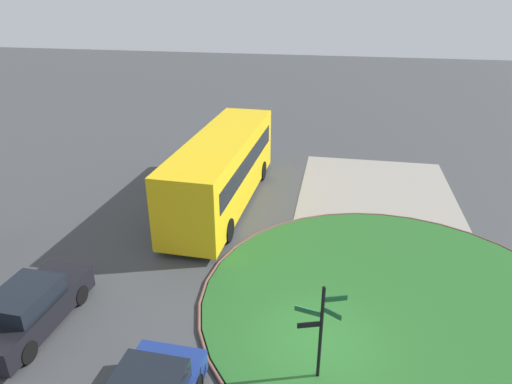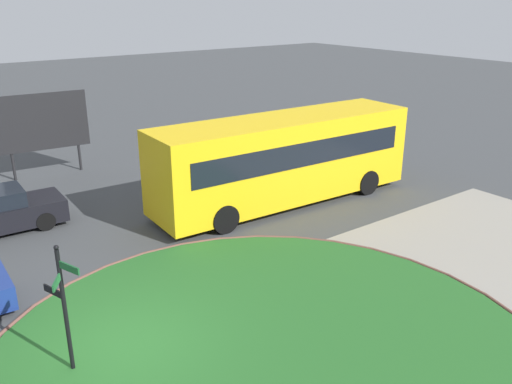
{
  "view_description": "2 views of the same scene",
  "coord_description": "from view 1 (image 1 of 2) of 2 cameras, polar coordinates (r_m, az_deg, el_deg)",
  "views": [
    {
      "loc": [
        -10.41,
        -0.09,
        9.61
      ],
      "look_at": [
        5.13,
        2.83,
        2.39
      ],
      "focal_mm": 31.97,
      "sensor_mm": 36.0,
      "label": 1
    },
    {
      "loc": [
        -3.7,
        -9.96,
        7.55
      ],
      "look_at": [
        5.18,
        2.11,
        2.06
      ],
      "focal_mm": 37.73,
      "sensor_mm": 36.0,
      "label": 2
    }
  ],
  "objects": [
    {
      "name": "signpost_directional",
      "position": [
        12.08,
        8.06,
        -16.36
      ],
      "size": [
        0.52,
        1.29,
        2.99
      ],
      "color": "black",
      "rests_on": "ground"
    },
    {
      "name": "bus_yellow",
      "position": [
        21.28,
        -4.22,
        2.9
      ],
      "size": [
        10.54,
        2.92,
        3.32
      ],
      "rotation": [
        0.0,
        0.0,
        -0.04
      ],
      "color": "yellow",
      "rests_on": "ground"
    },
    {
      "name": "grass_island",
      "position": [
        16.08,
        16.83,
        -13.16
      ],
      "size": [
        12.61,
        12.61,
        0.1
      ],
      "primitive_type": "cylinder",
      "color": "#235B23",
      "rests_on": "ground"
    },
    {
      "name": "ground",
      "position": [
        14.17,
        7.85,
        -18.44
      ],
      "size": [
        120.0,
        120.0,
        0.0
      ],
      "primitive_type": "plane",
      "color": "#3D3F42"
    },
    {
      "name": "grass_kerb_ring",
      "position": [
        16.08,
        16.83,
        -13.15
      ],
      "size": [
        12.92,
        12.92,
        0.11
      ],
      "primitive_type": "torus",
      "color": "brown",
      "rests_on": "ground"
    },
    {
      "name": "car_far_lane",
      "position": [
        15.76,
        -26.42,
        -12.94
      ],
      "size": [
        4.29,
        1.87,
        1.46
      ],
      "rotation": [
        0.0,
        0.0,
        -0.03
      ],
      "color": "black",
      "rests_on": "ground"
    },
    {
      "name": "sidewalk_paving",
      "position": [
        14.32,
        17.18,
        -18.92
      ],
      "size": [
        32.0,
        7.59,
        0.02
      ],
      "primitive_type": "cube",
      "color": "gray",
      "rests_on": "ground"
    }
  ]
}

